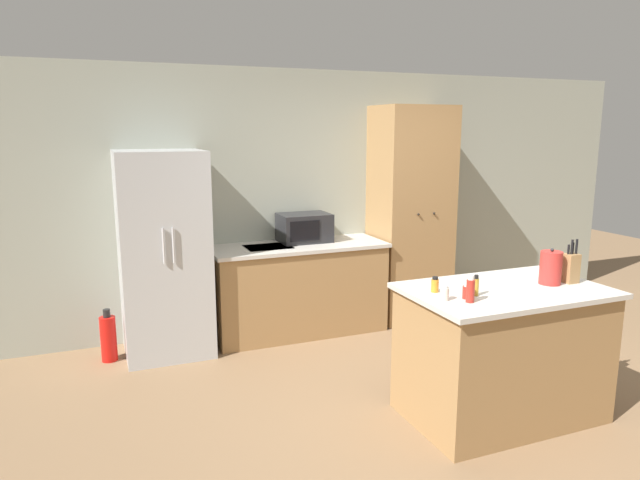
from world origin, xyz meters
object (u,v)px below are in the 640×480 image
kettle (551,268)px  pantry_cabinet (410,214)px  spice_bottle_tall_dark (445,293)px  fire_extinguisher (108,338)px  microwave (304,228)px  spice_bottle_short_red (467,292)px  spice_bottle_amber_oil (476,286)px  spice_bottle_pale_salt (435,285)px  knife_block (571,267)px  spice_bottle_green_herb (470,289)px  refrigerator (164,254)px

kettle → pantry_cabinet: bearing=85.5°
spice_bottle_tall_dark → fire_extinguisher: bearing=132.8°
pantry_cabinet → microwave: 1.18m
spice_bottle_short_red → spice_bottle_amber_oil: spice_bottle_amber_oil is taller
spice_bottle_pale_salt → spice_bottle_amber_oil: bearing=-40.7°
spice_bottle_tall_dark → spice_bottle_amber_oil: (0.25, 0.01, 0.02)m
pantry_cabinet → knife_block: size_ratio=7.15×
spice_bottle_short_red → spice_bottle_green_herb: bearing=-113.6°
refrigerator → knife_block: bearing=-40.2°
fire_extinguisher → knife_block: bearing=-34.7°
kettle → refrigerator: bearing=138.3°
knife_block → spice_bottle_amber_oil: 0.83m
refrigerator → spice_bottle_pale_salt: refrigerator is taller
spice_bottle_pale_salt → kettle: 0.88m
knife_block → spice_bottle_green_herb: size_ratio=1.76×
spice_bottle_tall_dark → fire_extinguisher: (-2.00, 2.15, -0.78)m
microwave → spice_bottle_pale_salt: (0.13, -2.15, -0.05)m
spice_bottle_short_red → kettle: (0.76, 0.07, 0.07)m
refrigerator → fire_extinguisher: refrigerator is taller
kettle → microwave: bearing=113.6°
pantry_cabinet → fire_extinguisher: 3.21m
spice_bottle_tall_dark → spice_bottle_short_red: 0.16m
refrigerator → spice_bottle_short_red: bearing=-53.4°
spice_bottle_pale_salt → refrigerator: bearing=127.4°
refrigerator → spice_bottle_amber_oil: (1.73, -2.17, 0.09)m
spice_bottle_amber_oil → kettle: kettle is taller
pantry_cabinet → knife_block: bearing=-90.3°
microwave → spice_bottle_pale_salt: microwave is taller
spice_bottle_short_red → fire_extinguisher: spice_bottle_short_red is taller
spice_bottle_green_herb → fire_extinguisher: spice_bottle_green_herb is taller
spice_bottle_amber_oil → fire_extinguisher: spice_bottle_amber_oil is taller
spice_bottle_short_red → fire_extinguisher: size_ratio=0.21×
spice_bottle_tall_dark → refrigerator: bearing=124.2°
pantry_cabinet → spice_bottle_amber_oil: (-0.84, -2.23, -0.12)m
pantry_cabinet → spice_bottle_short_red: 2.45m
pantry_cabinet → kettle: 2.19m
pantry_cabinet → spice_bottle_green_herb: pantry_cabinet is taller
knife_block → kettle: size_ratio=1.22×
refrigerator → fire_extinguisher: size_ratio=3.88×
refrigerator → spice_bottle_amber_oil: size_ratio=13.12×
knife_block → spice_bottle_short_red: knife_block is taller
refrigerator → spice_bottle_green_herb: (1.61, -2.28, 0.10)m
pantry_cabinet → kettle: bearing=-94.5°
pantry_cabinet → spice_bottle_tall_dark: size_ratio=22.62×
fire_extinguisher → spice_bottle_pale_salt: bearing=-44.0°
pantry_cabinet → fire_extinguisher: pantry_cabinet is taller
spice_bottle_tall_dark → spice_bottle_amber_oil: size_ratio=0.71×
spice_bottle_amber_oil → spice_bottle_pale_salt: spice_bottle_amber_oil is taller
spice_bottle_amber_oil → spice_bottle_green_herb: 0.16m
pantry_cabinet → spice_bottle_green_herb: size_ratio=12.61×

